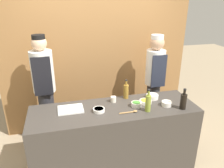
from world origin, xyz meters
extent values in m
plane|color=tan|center=(0.00, 0.00, 0.00)|extent=(14.00, 14.00, 0.00)
cube|color=olive|center=(0.00, 1.22, 1.20)|extent=(3.17, 0.18, 2.40)
cube|color=#3D3833|center=(0.00, 0.00, 0.46)|extent=(2.13, 0.67, 0.91)
cylinder|color=white|center=(0.58, 0.15, 0.94)|extent=(0.16, 0.16, 0.06)
cylinder|color=silver|center=(0.58, 0.15, 0.96)|extent=(0.14, 0.14, 0.02)
cylinder|color=white|center=(-0.21, -0.03, 0.93)|extent=(0.15, 0.15, 0.04)
cylinder|color=#703384|center=(-0.21, -0.03, 0.95)|extent=(0.12, 0.12, 0.01)
cylinder|color=white|center=(0.28, -0.02, 0.94)|extent=(0.13, 0.13, 0.06)
cylinder|color=green|center=(0.28, -0.02, 0.96)|extent=(0.11, 0.11, 0.02)
cylinder|color=white|center=(0.43, 0.04, 0.93)|extent=(0.16, 0.16, 0.04)
cylinder|color=yellow|center=(0.43, 0.04, 0.95)|extent=(0.13, 0.13, 0.01)
cylinder|color=white|center=(0.67, -0.09, 0.94)|extent=(0.13, 0.13, 0.06)
cylinder|color=red|center=(0.67, -0.09, 0.96)|extent=(0.11, 0.11, 0.02)
cube|color=white|center=(-0.54, 0.09, 0.92)|extent=(0.31, 0.24, 0.02)
cylinder|color=olive|center=(0.23, 0.26, 1.01)|extent=(0.07, 0.07, 0.20)
cylinder|color=olive|center=(0.23, 0.26, 1.14)|extent=(0.03, 0.03, 0.06)
cylinder|color=black|center=(0.23, 0.26, 1.18)|extent=(0.03, 0.03, 0.02)
cylinder|color=black|center=(0.83, -0.21, 1.01)|extent=(0.08, 0.08, 0.20)
cylinder|color=black|center=(0.83, -0.21, 1.14)|extent=(0.03, 0.03, 0.06)
cylinder|color=black|center=(0.83, -0.21, 1.18)|extent=(0.04, 0.04, 0.02)
cylinder|color=olive|center=(0.38, -0.16, 1.02)|extent=(0.07, 0.07, 0.21)
cylinder|color=olive|center=(0.38, -0.16, 1.15)|extent=(0.03, 0.03, 0.06)
cylinder|color=black|center=(0.38, -0.16, 1.20)|extent=(0.03, 0.03, 0.02)
cylinder|color=silver|center=(0.03, 0.18, 0.95)|extent=(0.07, 0.07, 0.08)
cylinder|color=#B2844C|center=(0.11, -0.15, 0.92)|extent=(0.19, 0.02, 0.02)
ellipsoid|color=#B2844C|center=(0.22, -0.15, 0.93)|extent=(0.05, 0.04, 0.02)
cylinder|color=#28282D|center=(-0.87, 0.74, 0.47)|extent=(0.23, 0.23, 0.93)
cylinder|color=silver|center=(-0.87, 0.74, 1.23)|extent=(0.32, 0.32, 0.60)
cube|color=black|center=(-0.87, 0.59, 1.21)|extent=(0.25, 0.02, 0.55)
sphere|color=beige|center=(-0.87, 0.74, 1.64)|extent=(0.21, 0.21, 0.21)
cylinder|color=black|center=(-0.87, 0.74, 1.72)|extent=(0.18, 0.18, 0.07)
cylinder|color=#28282D|center=(0.87, 0.74, 0.44)|extent=(0.22, 0.22, 0.88)
cylinder|color=white|center=(0.87, 0.74, 1.16)|extent=(0.30, 0.30, 0.57)
cube|color=#232838|center=(0.87, 0.59, 1.14)|extent=(0.24, 0.02, 0.52)
sphere|color=tan|center=(0.87, 0.74, 1.56)|extent=(0.23, 0.23, 0.23)
cylinder|color=white|center=(0.87, 0.74, 1.64)|extent=(0.19, 0.19, 0.08)
camera|label=1|loc=(-0.62, -2.36, 2.23)|focal=35.00mm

